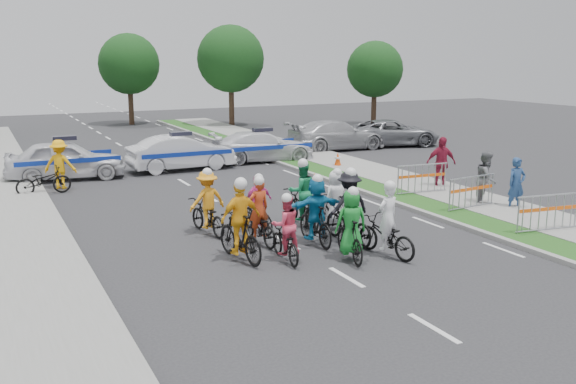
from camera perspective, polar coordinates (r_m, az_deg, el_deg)
name	(u,v)px	position (r m, az deg, el deg)	size (l,w,h in m)	color
ground	(346,277)	(14.31, 5.22, -7.57)	(90.00, 90.00, 0.00)	#28282B
curb_right	(401,205)	(21.03, 10.02, -1.14)	(0.20, 60.00, 0.12)	gray
grass_strip	(419,203)	(21.45, 11.53, -0.96)	(1.20, 60.00, 0.11)	#254817
sidewalk_right	(461,197)	(22.57, 15.16, -0.46)	(2.40, 60.00, 0.13)	gray
sidewalk_left	(13,253)	(17.15, -23.27, -4.97)	(3.00, 60.00, 0.13)	gray
rider_0	(386,231)	(15.74, 8.73, -3.46)	(0.99, 1.94, 1.89)	black
rider_1	(350,232)	(15.28, 5.57, -3.52)	(0.84, 1.79, 1.81)	black
rider_2	(285,235)	(15.19, -0.25, -3.88)	(0.74, 1.67, 1.67)	black
rider_3	(240,229)	(15.22, -4.27, -3.30)	(1.07, 1.99, 2.03)	black
rider_4	(348,214)	(16.68, 5.39, -1.95)	(1.15, 2.01, 2.01)	black
rider_5	(316,215)	(16.46, 2.49, -2.05)	(1.50, 1.79, 1.87)	black
rider_6	(258,221)	(16.57, -2.66, -2.63)	(0.76, 1.81, 1.81)	black
rider_7	(335,205)	(17.97, 4.23, -1.19)	(0.80, 1.72, 1.75)	black
rider_8	(301,201)	(18.32, 1.20, -0.78)	(0.86, 1.96, 1.96)	black
rider_9	(258,209)	(17.65, -2.69, -1.55)	(0.87, 1.62, 1.66)	black
rider_10	(207,208)	(17.58, -7.19, -1.45)	(1.10, 1.89, 1.85)	black
police_car_0	(66,160)	(26.69, -19.15, 2.73)	(1.83, 4.54, 1.55)	silver
police_car_1	(181,153)	(27.63, -9.46, 3.46)	(1.56, 4.47, 1.47)	silver
police_car_2	(263,146)	(29.54, -2.27, 4.08)	(1.94, 4.77, 1.38)	silver
civilian_sedan	(336,135)	(33.24, 4.31, 5.06)	(2.12, 5.23, 1.52)	#AAABAF
civilian_suv	(392,133)	(35.08, 9.26, 5.22)	(2.34, 5.07, 1.41)	slate
spectator_0	(516,184)	(21.32, 19.65, 0.66)	(0.61, 0.40, 1.68)	navy
spectator_1	(486,179)	(21.66, 17.22, 1.13)	(0.87, 0.67, 1.78)	slate
spectator_2	(441,163)	(23.97, 13.45, 2.52)	(1.12, 0.47, 1.92)	maroon
marshal_hiviz	(60,164)	(24.84, -19.62, 2.33)	(1.16, 0.67, 1.80)	#FFAF0D
barrier_0	(547,215)	(18.79, 22.06, -1.87)	(2.00, 0.50, 1.12)	#A5A8AD
barrier_1	(471,194)	(20.82, 16.00, -0.15)	(2.00, 0.50, 1.12)	#A5A8AD
barrier_2	(422,180)	(22.68, 11.81, 1.04)	(2.00, 0.50, 1.12)	#A5A8AD
cone_0	(314,183)	(22.89, 2.36, 0.83)	(0.40, 0.40, 0.70)	#F24C0C
cone_1	(338,160)	(27.85, 4.44, 2.83)	(0.40, 0.40, 0.70)	#F24C0C
parked_bike	(43,181)	(24.02, -20.92, 0.94)	(0.65, 1.87, 0.98)	black
tree_1	(231,59)	(44.48, -5.12, 11.69)	(4.55, 4.55, 6.82)	#382619
tree_2	(375,69)	(45.10, 7.73, 10.75)	(3.85, 3.85, 5.77)	#382619
tree_4	(129,64)	(46.58, -13.96, 10.98)	(4.20, 4.20, 6.30)	#382619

